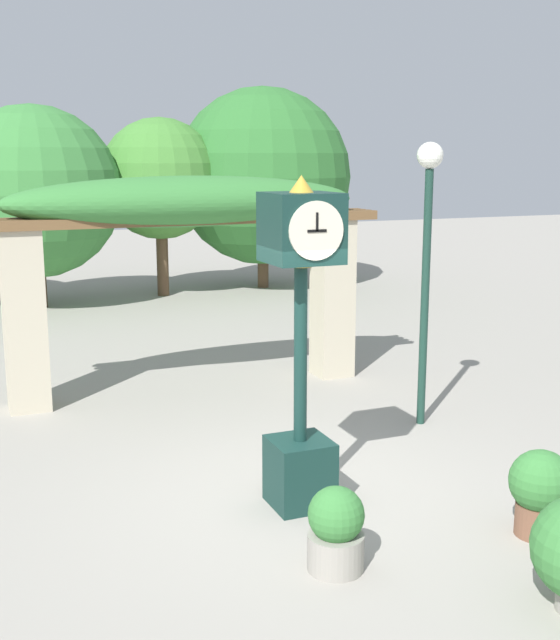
% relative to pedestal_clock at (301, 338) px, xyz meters
% --- Properties ---
extents(ground_plane, '(60.00, 60.00, 0.00)m').
position_rel_pedestal_clock_xyz_m(ground_plane, '(0.12, 0.11, -1.65)').
color(ground_plane, gray).
extents(pedestal_clock, '(0.63, 0.68, 3.14)m').
position_rel_pedestal_clock_xyz_m(pedestal_clock, '(0.00, 0.00, 0.00)').
color(pedestal_clock, '#14332D').
rests_on(pedestal_clock, ground).
extents(pergola, '(5.59, 1.13, 3.04)m').
position_rel_pedestal_clock_xyz_m(pergola, '(0.12, 4.11, 0.67)').
color(pergola, '#BCB299').
rests_on(pergola, ground).
extents(potted_plant_near_left, '(0.56, 0.56, 0.78)m').
position_rel_pedestal_clock_xyz_m(potted_plant_near_left, '(1.70, -1.38, -1.23)').
color(potted_plant_near_left, brown).
rests_on(potted_plant_near_left, ground).
extents(potted_plant_far_left, '(0.46, 0.46, 0.71)m').
position_rel_pedestal_clock_xyz_m(potted_plant_far_left, '(-0.23, -1.25, -1.31)').
color(potted_plant_far_left, gray).
rests_on(potted_plant_far_left, ground).
extents(lamp_post, '(0.31, 0.31, 3.47)m').
position_rel_pedestal_clock_xyz_m(lamp_post, '(2.38, 1.62, 0.78)').
color(lamp_post, '#19382D').
rests_on(lamp_post, ground).
extents(tree_line, '(12.67, 4.72, 4.99)m').
position_rel_pedestal_clock_xyz_m(tree_line, '(0.87, 12.09, 1.10)').
color(tree_line, brown).
rests_on(tree_line, ground).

